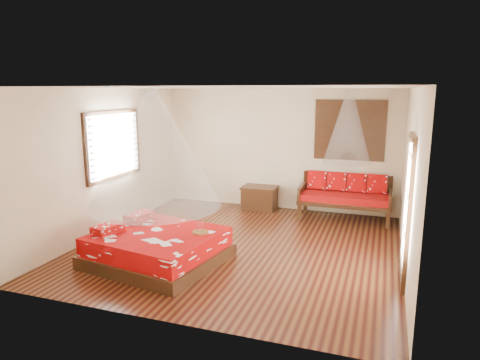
{
  "coord_description": "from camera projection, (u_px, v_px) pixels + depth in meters",
  "views": [
    {
      "loc": [
        2.37,
        -6.93,
        2.75
      ],
      "look_at": [
        -0.11,
        0.29,
        1.15
      ],
      "focal_mm": 32.0,
      "sensor_mm": 36.0,
      "label": 1
    }
  ],
  "objects": [
    {
      "name": "mosquito_net_main",
      "position": [
        154.0,
        150.0,
        6.63
      ],
      "size": [
        2.09,
        2.09,
        1.8
      ],
      "primitive_type": "cone",
      "color": "white",
      "rests_on": "ceiling"
    },
    {
      "name": "bed",
      "position": [
        157.0,
        247.0,
        6.97
      ],
      "size": [
        2.22,
        2.07,
        0.63
      ],
      "rotation": [
        0.0,
        0.0,
        -0.17
      ],
      "color": "black",
      "rests_on": "floor"
    },
    {
      "name": "glazed_door",
      "position": [
        407.0,
        211.0,
        6.09
      ],
      "size": [
        0.08,
        1.02,
        2.16
      ],
      "color": "black",
      "rests_on": "floor"
    },
    {
      "name": "wine_tray",
      "position": [
        200.0,
        230.0,
        6.87
      ],
      "size": [
        0.26,
        0.26,
        0.21
      ],
      "rotation": [
        0.0,
        0.0,
        0.32
      ],
      "color": "brown",
      "rests_on": "bed"
    },
    {
      "name": "storage_chest",
      "position": [
        260.0,
        198.0,
        10.05
      ],
      "size": [
        0.81,
        0.59,
        0.55
      ],
      "rotation": [
        0.0,
        0.0,
        -0.01
      ],
      "color": "black",
      "rests_on": "floor"
    },
    {
      "name": "window_left",
      "position": [
        114.0,
        145.0,
        8.43
      ],
      "size": [
        0.1,
        1.74,
        1.34
      ],
      "color": "black",
      "rests_on": "wall_left"
    },
    {
      "name": "mosquito_net_daybed",
      "position": [
        348.0,
        127.0,
        8.89
      ],
      "size": [
        0.99,
        0.99,
        1.5
      ],
      "primitive_type": "cone",
      "color": "white",
      "rests_on": "ceiling"
    },
    {
      "name": "daybed",
      "position": [
        345.0,
        195.0,
        9.32
      ],
      "size": [
        1.94,
        0.86,
        0.98
      ],
      "color": "black",
      "rests_on": "floor"
    },
    {
      "name": "shutter_panel",
      "position": [
        350.0,
        130.0,
        9.35
      ],
      "size": [
        1.52,
        0.06,
        1.32
      ],
      "color": "black",
      "rests_on": "wall_back"
    },
    {
      "name": "room",
      "position": [
        241.0,
        170.0,
        7.44
      ],
      "size": [
        5.54,
        5.54,
        2.84
      ],
      "color": "black",
      "rests_on": "ground"
    }
  ]
}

